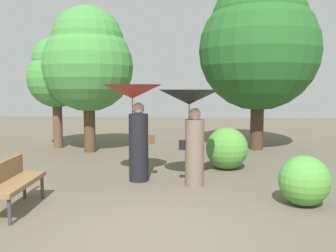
{
  "coord_description": "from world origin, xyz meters",
  "views": [
    {
      "loc": [
        0.58,
        -5.08,
        2.06
      ],
      "look_at": [
        0.0,
        3.24,
        1.18
      ],
      "focal_mm": 38.7,
      "sensor_mm": 36.0,
      "label": 1
    }
  ],
  "objects_px": {
    "park_bench": "(12,181)",
    "tree_mid_left": "(56,73)",
    "tree_near_left": "(88,59)",
    "tree_near_right": "(259,42)",
    "person_right": "(191,115)",
    "person_left": "(135,111)"
  },
  "relations": [
    {
      "from": "park_bench",
      "to": "tree_near_left",
      "type": "bearing_deg",
      "value": 0.12
    },
    {
      "from": "person_left",
      "to": "tree_near_right",
      "type": "xyz_separation_m",
      "value": [
        3.4,
        4.38,
        2.0
      ]
    },
    {
      "from": "tree_near_right",
      "to": "tree_mid_left",
      "type": "height_order",
      "value": "tree_near_right"
    },
    {
      "from": "tree_near_right",
      "to": "tree_mid_left",
      "type": "xyz_separation_m",
      "value": [
        -6.75,
        -0.17,
        -1.01
      ]
    },
    {
      "from": "park_bench",
      "to": "tree_near_left",
      "type": "xyz_separation_m",
      "value": [
        -0.29,
        5.59,
        2.45
      ]
    },
    {
      "from": "park_bench",
      "to": "tree_near_left",
      "type": "distance_m",
      "value": 6.11
    },
    {
      "from": "person_right",
      "to": "tree_near_left",
      "type": "height_order",
      "value": "tree_near_left"
    },
    {
      "from": "person_left",
      "to": "park_bench",
      "type": "relative_size",
      "value": 1.4
    },
    {
      "from": "tree_near_left",
      "to": "tree_near_right",
      "type": "relative_size",
      "value": 0.81
    },
    {
      "from": "person_right",
      "to": "tree_near_left",
      "type": "distance_m",
      "value": 5.23
    },
    {
      "from": "person_left",
      "to": "tree_near_left",
      "type": "height_order",
      "value": "tree_near_left"
    },
    {
      "from": "park_bench",
      "to": "tree_near_right",
      "type": "distance_m",
      "value": 8.8
    },
    {
      "from": "person_right",
      "to": "person_left",
      "type": "bearing_deg",
      "value": 71.22
    },
    {
      "from": "tree_near_left",
      "to": "tree_mid_left",
      "type": "distance_m",
      "value": 1.53
    },
    {
      "from": "park_bench",
      "to": "tree_near_right",
      "type": "xyz_separation_m",
      "value": [
        5.16,
        6.45,
        3.04
      ]
    },
    {
      "from": "park_bench",
      "to": "tree_near_left",
      "type": "height_order",
      "value": "tree_near_left"
    },
    {
      "from": "park_bench",
      "to": "tree_mid_left",
      "type": "xyz_separation_m",
      "value": [
        -1.59,
        6.28,
        2.03
      ]
    },
    {
      "from": "person_right",
      "to": "tree_mid_left",
      "type": "relative_size",
      "value": 0.54
    },
    {
      "from": "park_bench",
      "to": "tree_mid_left",
      "type": "relative_size",
      "value": 0.41
    },
    {
      "from": "tree_near_right",
      "to": "tree_mid_left",
      "type": "relative_size",
      "value": 1.52
    },
    {
      "from": "person_left",
      "to": "tree_near_left",
      "type": "distance_m",
      "value": 4.31
    },
    {
      "from": "person_right",
      "to": "tree_near_right",
      "type": "relative_size",
      "value": 0.35
    }
  ]
}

